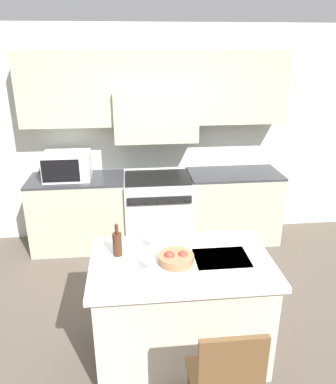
{
  "coord_description": "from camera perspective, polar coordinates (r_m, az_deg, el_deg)",
  "views": [
    {
      "loc": [
        -0.33,
        -2.6,
        2.45
      ],
      "look_at": [
        0.02,
        0.69,
        1.15
      ],
      "focal_mm": 35.0,
      "sensor_mm": 36.0,
      "label": 1
    }
  ],
  "objects": [
    {
      "name": "wine_glass_far",
      "position": [
        3.02,
        -2.21,
        -6.2
      ],
      "size": [
        0.07,
        0.07,
        0.22
      ],
      "color": "white",
      "rests_on": "kitchen_island"
    },
    {
      "name": "wine_glass_near",
      "position": [
        2.72,
        -2.69,
        -9.58
      ],
      "size": [
        0.07,
        0.07,
        0.22
      ],
      "color": "white",
      "rests_on": "kitchen_island"
    },
    {
      "name": "ground_plane",
      "position": [
        3.59,
        0.91,
        -21.54
      ],
      "size": [
        10.0,
        10.0,
        0.0
      ],
      "primitive_type": "plane",
      "color": "brown"
    },
    {
      "name": "wine_bottle",
      "position": [
        2.99,
        -7.73,
        -7.79
      ],
      "size": [
        0.08,
        0.08,
        0.27
      ],
      "color": "#422314",
      "rests_on": "kitchen_island"
    },
    {
      "name": "back_counter",
      "position": [
        4.85,
        -1.62,
        -2.65
      ],
      "size": [
        3.16,
        0.62,
        0.93
      ],
      "color": "#B2AD93",
      "rests_on": "ground_plane"
    },
    {
      "name": "kitchen_island",
      "position": [
        3.21,
        1.96,
        -17.07
      ],
      "size": [
        1.41,
        0.88,
        0.9
      ],
      "color": "beige",
      "rests_on": "ground_plane"
    },
    {
      "name": "microwave",
      "position": [
        4.68,
        -15.1,
        3.88
      ],
      "size": [
        0.55,
        0.4,
        0.33
      ],
      "color": "silver",
      "rests_on": "back_counter"
    },
    {
      "name": "range_stove",
      "position": [
        4.84,
        -1.6,
        -2.84
      ],
      "size": [
        0.83,
        0.7,
        0.91
      ],
      "color": "#B7B7BC",
      "rests_on": "ground_plane"
    },
    {
      "name": "fruit_bowl",
      "position": [
        2.9,
        1.2,
        -10.05
      ],
      "size": [
        0.27,
        0.27,
        0.1
      ],
      "color": "#996B47",
      "rests_on": "kitchen_island"
    },
    {
      "name": "back_cabinetry",
      "position": [
        4.76,
        -2.0,
        10.99
      ],
      "size": [
        10.0,
        0.46,
        2.7
      ],
      "color": "silver",
      "rests_on": "ground_plane"
    },
    {
      "name": "island_chair",
      "position": [
        2.59,
        8.83,
        -26.58
      ],
      "size": [
        0.42,
        0.4,
        0.96
      ],
      "color": "brown",
      "rests_on": "ground_plane"
    }
  ]
}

